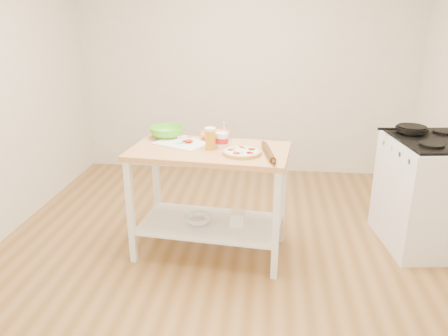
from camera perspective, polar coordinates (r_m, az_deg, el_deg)
room_shell at (r=3.07m, az=0.22°, el=9.39°), size 4.04×4.54×2.74m
prep_island at (r=3.47m, az=-1.88°, el=-1.39°), size 1.28×0.79×0.90m
gas_stove at (r=4.04m, az=25.21°, el=-2.94°), size 0.76×0.86×1.11m
skillet at (r=3.99m, az=23.22°, el=4.70°), size 0.41×0.26×0.03m
pizza at (r=3.26m, az=2.33°, el=2.11°), size 0.29×0.29×0.05m
cutting_board at (r=3.54m, az=-5.44°, el=3.34°), size 0.49×0.44×0.04m
spatula at (r=3.52m, az=-5.11°, el=3.40°), size 0.13×0.12×0.01m
knife at (r=3.71m, az=-6.85°, el=4.19°), size 0.27×0.06×0.01m
orange_bowl at (r=3.63m, az=-1.15°, el=4.20°), size 0.26×0.26×0.06m
green_bowl at (r=3.72m, az=-7.45°, el=4.65°), size 0.30×0.30×0.09m
beer_pint at (r=3.35m, az=-1.80°, el=3.87°), size 0.08×0.08×0.17m
yogurt_tub at (r=3.40m, az=-0.29°, el=3.66°), size 0.10×0.10×0.21m
rolling_pin at (r=3.24m, az=5.81°, el=2.06°), size 0.11×0.40×0.05m
shelf_glass_bowl at (r=3.61m, az=-3.38°, el=-6.73°), size 0.30×0.30×0.07m
shelf_bin at (r=3.58m, az=1.79°, el=-6.62°), size 0.12×0.12×0.11m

